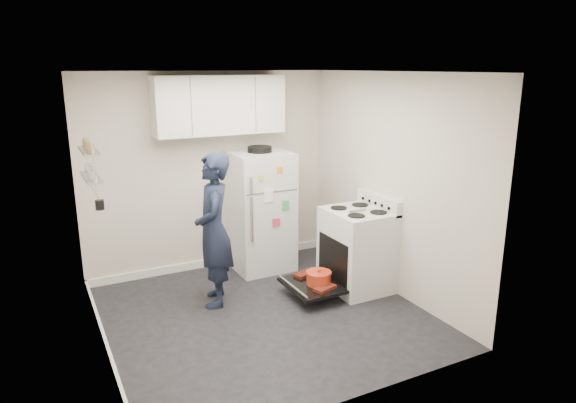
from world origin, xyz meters
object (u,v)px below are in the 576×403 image
person (214,230)px  electric_range (356,250)px  open_oven_door (315,282)px  refrigerator (261,211)px

person → electric_range: bearing=94.4°
open_oven_door → refrigerator: (-0.16, 1.11, 0.58)m
electric_range → open_oven_door: 0.63m
electric_range → refrigerator: bearing=123.4°
refrigerator → person: (-0.87, -0.71, 0.07)m
electric_range → refrigerator: 1.35m
open_oven_door → person: size_ratio=0.42×
open_oven_door → electric_range: bearing=1.3°
refrigerator → electric_range: bearing=-56.6°
electric_range → open_oven_door: electric_range is taller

